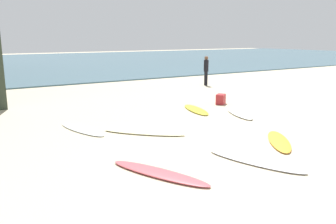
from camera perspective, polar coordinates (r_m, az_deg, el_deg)
The scene contains 11 objects.
ground_plane at distance 9.11m, azimuth 14.17°, elevation -6.44°, with size 120.00×120.00×0.00m, color beige.
ocean_water at distance 41.36m, azimuth -23.37°, elevation 7.38°, with size 120.00×40.00×0.08m, color #426675.
surfboard_0 at distance 7.46m, azimuth -1.53°, elevation -9.99°, with size 0.48×2.47×0.08m, color #D65159.
surfboard_1 at distance 10.51m, azimuth -3.98°, elevation -3.34°, with size 0.50×2.53×0.08m, color #F2EEBD.
surfboard_2 at distance 10.08m, azimuth 17.83°, elevation -4.58°, with size 0.53×2.09×0.08m, color gold.
surfboard_3 at distance 13.22m, azimuth 11.74°, elevation -0.31°, with size 0.53×1.92×0.08m, color silver.
surfboard_4 at distance 11.17m, azimuth -13.99°, elevation -2.78°, with size 0.53×2.22×0.06m, color white.
surfboard_5 at distance 8.39m, azimuth 14.16°, elevation -7.80°, with size 0.56×2.42×0.08m, color white.
surfboard_6 at distance 13.77m, azimuth 4.62°, elevation 0.41°, with size 0.57×2.12×0.08m, color yellow.
beachgoer_mid at distance 20.88m, azimuth 6.29°, elevation 7.04°, with size 0.36×0.36×1.75m.
beach_cooler at distance 15.18m, azimuth 8.69°, elevation 2.10°, with size 0.50×0.34×0.43m, color #B2282D.
Camera 1 is at (-6.31, -5.91, 2.87)m, focal length 36.99 mm.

